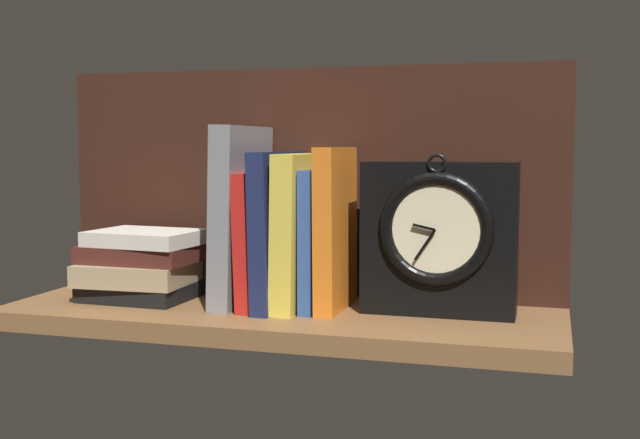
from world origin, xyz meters
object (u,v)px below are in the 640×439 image
object	(u,v)px
book_red_requiem	(261,239)
book_navy_bierce	(278,229)
framed_clock	(439,237)
book_gray_chess	(241,215)
book_orange_pandolfini	(336,229)
book_stack_side	(141,265)
book_yellow_seinlanguage	(299,231)
book_blue_modern	(318,239)

from	to	relation	value
book_red_requiem	book_navy_bierce	size ratio (longest dim) A/B	0.87
framed_clock	book_navy_bierce	bearing A→B (deg)	179.90
book_gray_chess	book_orange_pandolfini	distance (cm)	13.37
book_navy_bierce	book_stack_side	distance (cm)	20.74
book_navy_bierce	book_orange_pandolfini	world-z (taller)	book_orange_pandolfini
book_gray_chess	book_yellow_seinlanguage	size ratio (longest dim) A/B	1.18
book_stack_side	framed_clock	bearing A→B (deg)	1.85
book_stack_side	book_red_requiem	bearing A→B (deg)	4.51
book_red_requiem	book_blue_modern	size ratio (longest dim) A/B	0.98
book_gray_chess	book_stack_side	world-z (taller)	book_gray_chess
book_navy_bierce	framed_clock	size ratio (longest dim) A/B	1.01
framed_clock	book_stack_side	world-z (taller)	framed_clock
book_blue_modern	book_orange_pandolfini	size ratio (longest dim) A/B	0.86
book_yellow_seinlanguage	framed_clock	bearing A→B (deg)	-0.12
book_stack_side	book_blue_modern	bearing A→B (deg)	3.08
book_blue_modern	framed_clock	world-z (taller)	framed_clock
book_navy_bierce	book_orange_pandolfini	bearing A→B (deg)	0.00
book_red_requiem	book_orange_pandolfini	world-z (taller)	book_orange_pandolfini
book_yellow_seinlanguage	book_orange_pandolfini	distance (cm)	5.03
book_navy_bierce	book_stack_side	bearing A→B (deg)	-176.06
book_yellow_seinlanguage	book_stack_side	distance (cm)	23.56
book_gray_chess	book_navy_bierce	distance (cm)	5.60
book_blue_modern	framed_clock	distance (cm)	15.89
book_red_requiem	book_stack_side	xyz separation A→B (cm)	(-17.42, -1.37, -4.18)
book_orange_pandolfini	framed_clock	distance (cm)	13.49
framed_clock	book_stack_side	size ratio (longest dim) A/B	1.25
book_gray_chess	framed_clock	world-z (taller)	book_gray_chess
book_gray_chess	book_stack_side	distance (cm)	16.37
book_gray_chess	book_red_requiem	world-z (taller)	book_gray_chess
book_navy_bierce	book_yellow_seinlanguage	distance (cm)	2.96
book_gray_chess	book_yellow_seinlanguage	distance (cm)	8.49
book_orange_pandolfini	book_stack_side	world-z (taller)	book_orange_pandolfini
book_yellow_seinlanguage	framed_clock	size ratio (longest dim) A/B	0.99
book_yellow_seinlanguage	book_blue_modern	bearing A→B (deg)	0.00
framed_clock	book_stack_side	bearing A→B (deg)	-178.15
book_gray_chess	book_red_requiem	bearing A→B (deg)	0.00
framed_clock	book_gray_chess	bearing A→B (deg)	179.92
book_blue_modern	book_red_requiem	bearing A→B (deg)	180.00
book_yellow_seinlanguage	book_orange_pandolfini	world-z (taller)	book_orange_pandolfini
book_orange_pandolfini	book_gray_chess	bearing A→B (deg)	180.00
book_red_requiem	framed_clock	bearing A→B (deg)	-0.09
book_red_requiem	book_yellow_seinlanguage	size ratio (longest dim) A/B	0.88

